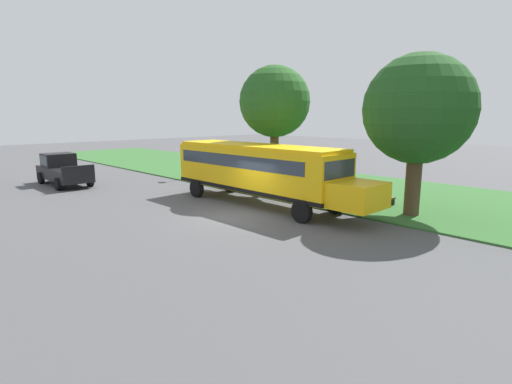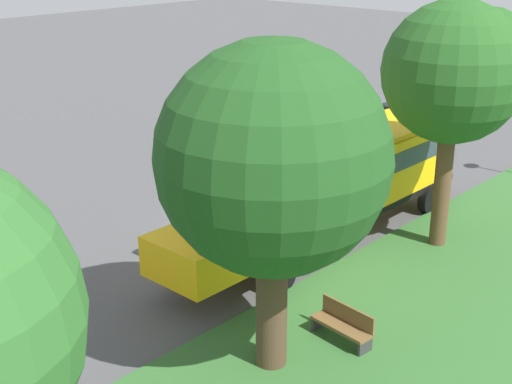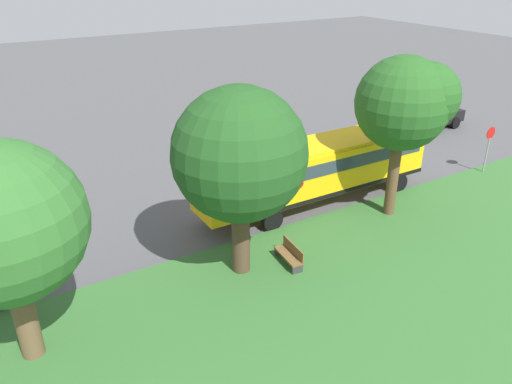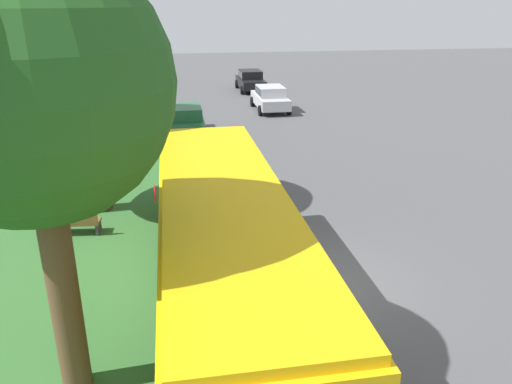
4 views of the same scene
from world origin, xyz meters
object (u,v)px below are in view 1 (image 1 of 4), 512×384
(oak_tree_roadside_mid, at_px, (418,109))
(stop_sign, at_px, (184,156))
(oak_tree_beside_bus, at_px, (274,101))
(school_bus, at_px, (260,169))
(pickup_truck, at_px, (62,169))
(park_bench, at_px, (381,198))

(oak_tree_roadside_mid, bearing_deg, stop_sign, -85.80)
(stop_sign, bearing_deg, oak_tree_roadside_mid, 94.20)
(oak_tree_beside_bus, distance_m, oak_tree_roadside_mid, 8.68)
(oak_tree_beside_bus, relative_size, stop_sign, 2.76)
(oak_tree_roadside_mid, xyz_separation_m, stop_sign, (1.23, -16.75, -3.19))
(school_bus, distance_m, pickup_truck, 14.84)
(oak_tree_beside_bus, bearing_deg, park_bench, 98.26)
(stop_sign, xyz_separation_m, park_bench, (-2.04, 14.82, -1.26))
(stop_sign, relative_size, park_bench, 1.67)
(oak_tree_roadside_mid, height_order, park_bench, oak_tree_roadside_mid)
(stop_sign, bearing_deg, oak_tree_beside_bus, 97.49)
(school_bus, height_order, stop_sign, school_bus)
(pickup_truck, bearing_deg, school_bus, 111.13)
(school_bus, xyz_separation_m, pickup_truck, (5.34, -13.82, -0.85))
(school_bus, xyz_separation_m, park_bench, (-4.00, 4.83, -1.45))
(pickup_truck, bearing_deg, oak_tree_roadside_mid, 112.52)
(pickup_truck, height_order, stop_sign, stop_sign)
(oak_tree_beside_bus, xyz_separation_m, oak_tree_roadside_mid, (-0.17, 8.66, -0.60))
(pickup_truck, distance_m, oak_tree_roadside_mid, 22.60)
(stop_sign, bearing_deg, school_bus, 78.92)
(oak_tree_beside_bus, height_order, park_bench, oak_tree_beside_bus)
(school_bus, relative_size, park_bench, 7.56)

